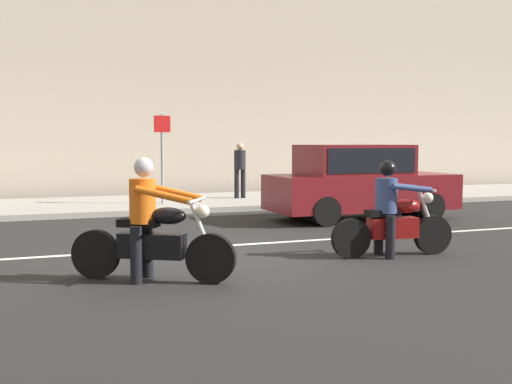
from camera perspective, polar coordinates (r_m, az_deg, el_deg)
The scene contains 9 objects.
ground_plane at distance 10.04m, azimuth -3.81°, elevation -5.77°, with size 80.00×80.00×0.00m, color black.
sidewalk_slab at distance 17.76m, azimuth -11.47°, elevation -1.11°, with size 40.00×4.40×0.14m, color #99968E.
building_facade at distance 21.28m, azimuth -13.25°, elevation 13.09°, with size 40.00×1.40×9.99m, color #B7A893.
lane_marking_stripe at distance 11.14m, azimuth -1.00°, elevation -4.70°, with size 18.00×0.14×0.01m, color silver.
motorcycle_with_rider_denim_blue at distance 10.17m, azimuth 12.08°, elevation -2.18°, with size 2.03×0.70×1.50m.
motorcycle_with_rider_orange_stripe at distance 8.30m, azimuth -9.37°, elevation -3.44°, with size 1.93×1.27×1.59m.
parked_sedan_maroon at distance 14.78m, azimuth 9.16°, elevation 0.94°, with size 4.28×1.82×1.72m.
street_sign_post at distance 17.12m, azimuth -8.39°, elevation 3.79°, with size 0.44×0.08×2.37m.
pedestrian_bystander at distance 18.59m, azimuth -1.45°, elevation 2.34°, with size 0.34×0.34×1.61m.
Camera 1 is at (-2.91, -9.43, 1.80)m, focal length 44.69 mm.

